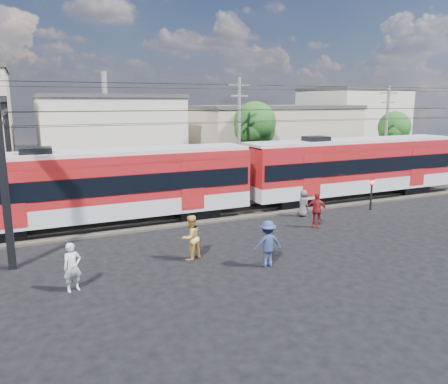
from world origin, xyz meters
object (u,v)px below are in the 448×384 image
Objects in this scene: commuter_train at (108,183)px; pedestrian_a at (72,267)px; crossing_signal at (372,189)px; pedestrian_c at (267,244)px; car_silver at (395,173)px.

pedestrian_a is at bearing -108.98° from commuter_train.
commuter_train reaches higher than crossing_signal.
pedestrian_c is (7.55, -0.82, 0.08)m from pedestrian_a.
commuter_train is 25.73× the size of crossing_signal.
pedestrian_a reaches higher than car_silver.
commuter_train reaches higher than pedestrian_a.
pedestrian_c is (4.88, -8.57, -1.43)m from commuter_train.
crossing_signal reaches higher than car_silver.
commuter_train is at bearing -54.56° from pedestrian_c.
pedestrian_a is at bearing 127.65° from car_silver.
pedestrian_c is 23.54m from car_silver.
pedestrian_c is at bearing -21.92° from pedestrian_a.
commuter_train is 15.88m from crossing_signal.
pedestrian_a is at bearing -0.42° from pedestrian_c.
commuter_train is at bearing 113.65° from car_silver.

